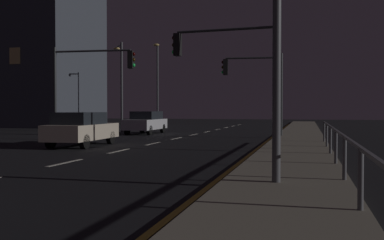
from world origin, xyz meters
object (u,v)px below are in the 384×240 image
object	(u,v)px
car_oncoming	(146,122)
traffic_light_mid_right	(90,73)
traffic_light_near_right	(254,78)
building_distant	(14,22)
traffic_light_far_center	(228,59)
street_lamp_median	(121,78)
street_lamp_far_end	(157,78)
car	(82,128)

from	to	relation	value
car_oncoming	traffic_light_mid_right	bearing A→B (deg)	-94.90
traffic_light_near_right	building_distant	world-z (taller)	building_distant
car_oncoming	traffic_light_far_center	bearing A→B (deg)	-54.25
traffic_light_far_center	street_lamp_median	world-z (taller)	street_lamp_median
street_lamp_far_end	traffic_light_mid_right	bearing A→B (deg)	-83.54
traffic_light_mid_right	street_lamp_far_end	bearing A→B (deg)	96.46
car	street_lamp_far_end	xyz separation A→B (m)	(-3.32, 19.78, 3.78)
traffic_light_mid_right	traffic_light_near_right	size ratio (longest dim) A/B	1.05
car	traffic_light_far_center	distance (m)	7.54
street_lamp_median	building_distant	bearing A→B (deg)	151.86
car_oncoming	traffic_light_mid_right	distance (m)	7.51
street_lamp_far_end	traffic_light_far_center	bearing A→B (deg)	-63.01
car	car_oncoming	distance (m)	10.57
traffic_light_near_right	street_lamp_median	size ratio (longest dim) A/B	0.72
traffic_light_near_right	street_lamp_median	distance (m)	11.60
car	traffic_light_mid_right	bearing A→B (deg)	112.38
car	building_distant	distance (m)	30.53
street_lamp_median	car_oncoming	bearing A→B (deg)	-35.36
traffic_light_far_center	car	bearing A→B (deg)	177.19
traffic_light_mid_right	street_lamp_far_end	world-z (taller)	street_lamp_far_end
car	traffic_light_mid_right	distance (m)	4.85
traffic_light_far_center	street_lamp_far_end	xyz separation A→B (m)	(-10.25, 20.12, 0.83)
car_oncoming	traffic_light_mid_right	size ratio (longest dim) A/B	0.86
car_oncoming	traffic_light_far_center	world-z (taller)	traffic_light_far_center
car_oncoming	traffic_light_near_right	xyz separation A→B (m)	(7.88, -2.46, 2.77)
traffic_light_near_right	street_lamp_far_end	bearing A→B (deg)	131.37
traffic_light_mid_right	traffic_light_near_right	world-z (taller)	traffic_light_mid_right
traffic_light_far_center	traffic_light_near_right	size ratio (longest dim) A/B	1.04
car_oncoming	traffic_light_mid_right	world-z (taller)	traffic_light_mid_right
traffic_light_far_center	building_distant	xyz separation A→B (m)	(-26.60, 21.40, 7.12)
traffic_light_far_center	car_oncoming	bearing A→B (deg)	125.75
car	traffic_light_far_center	bearing A→B (deg)	-2.81
traffic_light_far_center	traffic_light_mid_right	size ratio (longest dim) A/B	0.99
traffic_light_far_center	building_distant	world-z (taller)	building_distant
car	street_lamp_far_end	bearing A→B (deg)	99.53
car_oncoming	traffic_light_near_right	distance (m)	8.71
car	traffic_light_mid_right	xyz separation A→B (m)	(-1.49, 3.62, 2.87)
car	traffic_light_far_center	world-z (taller)	traffic_light_far_center
car	traffic_light_near_right	world-z (taller)	traffic_light_near_right
traffic_light_far_center	street_lamp_median	size ratio (longest dim) A/B	0.75
traffic_light_far_center	street_lamp_far_end	distance (m)	22.60
traffic_light_near_right	car	bearing A→B (deg)	-130.87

